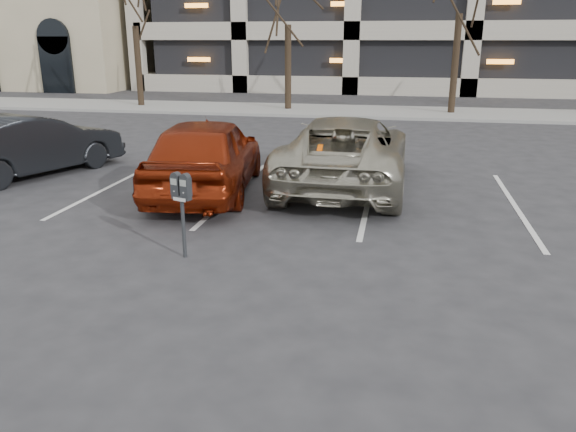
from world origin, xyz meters
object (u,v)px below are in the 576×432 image
Objects in this scene: parking_meter at (181,195)px; suv_silver at (345,152)px; car_red at (206,155)px; car_dark at (31,145)px.

suv_silver reaches higher than parking_meter.
parking_meter is at bearing 96.19° from car_red.
car_red is at bearing 22.04° from suv_silver.
parking_meter is 0.29× the size of car_dark.
car_red is at bearing -168.01° from car_dark.
suv_silver is 7.33m from car_dark.
parking_meter is 0.26× the size of car_red.
suv_silver is at bearing 86.23° from parking_meter.
parking_meter is 6.94m from car_dark.
car_red is (-0.88, 3.56, -0.16)m from parking_meter.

